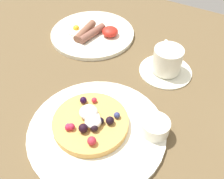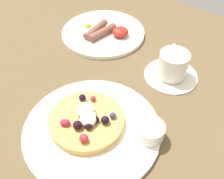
{
  "view_description": "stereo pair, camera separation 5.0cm",
  "coord_description": "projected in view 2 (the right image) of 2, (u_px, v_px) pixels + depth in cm",
  "views": [
    {
      "loc": [
        25.98,
        -32.46,
        46.83
      ],
      "look_at": [
        5.23,
        3.72,
        4.0
      ],
      "focal_mm": 41.96,
      "sensor_mm": 36.0,
      "label": 1
    },
    {
      "loc": [
        30.16,
        -29.72,
        46.83
      ],
      "look_at": [
        5.23,
        3.72,
        4.0
      ],
      "focal_mm": 41.96,
      "sensor_mm": 36.0,
      "label": 2
    }
  ],
  "objects": [
    {
      "name": "syrup_ramekin",
      "position": [
        149.0,
        131.0,
        0.53
      ],
      "size": [
        5.99,
        5.99,
        3.17
      ],
      "color": "white",
      "rests_on": "pancake_plate"
    },
    {
      "name": "ground_plane",
      "position": [
        86.0,
        105.0,
        0.64
      ],
      "size": [
        154.48,
        115.82,
        3.0
      ],
      "primitive_type": "cube",
      "color": "brown"
    },
    {
      "name": "breakfast_plate",
      "position": [
        103.0,
        33.0,
        0.82
      ],
      "size": [
        25.72,
        25.72,
        1.15
      ],
      "primitive_type": "cylinder",
      "color": "white",
      "rests_on": "ground_plane"
    },
    {
      "name": "coffee_saucer",
      "position": [
        171.0,
        75.0,
        0.68
      ],
      "size": [
        13.94,
        13.94,
        0.83
      ],
      "primitive_type": "cylinder",
      "color": "white",
      "rests_on": "ground_plane"
    },
    {
      "name": "fried_breakfast",
      "position": [
        103.0,
        30.0,
        0.8
      ],
      "size": [
        16.66,
        10.74,
        2.86
      ],
      "color": "brown",
      "rests_on": "breakfast_plate"
    },
    {
      "name": "coffee_cup",
      "position": [
        173.0,
        63.0,
        0.66
      ],
      "size": [
        7.5,
        10.08,
        6.49
      ],
      "color": "white",
      "rests_on": "coffee_saucer"
    },
    {
      "name": "pancake_plate",
      "position": [
        92.0,
        129.0,
        0.56
      ],
      "size": [
        29.53,
        29.53,
        1.02
      ],
      "primitive_type": "cylinder",
      "color": "white",
      "rests_on": "ground_plane"
    },
    {
      "name": "pancake_with_berries",
      "position": [
        87.0,
        120.0,
        0.56
      ],
      "size": [
        16.25,
        16.25,
        4.06
      ],
      "color": "gold",
      "rests_on": "pancake_plate"
    }
  ]
}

